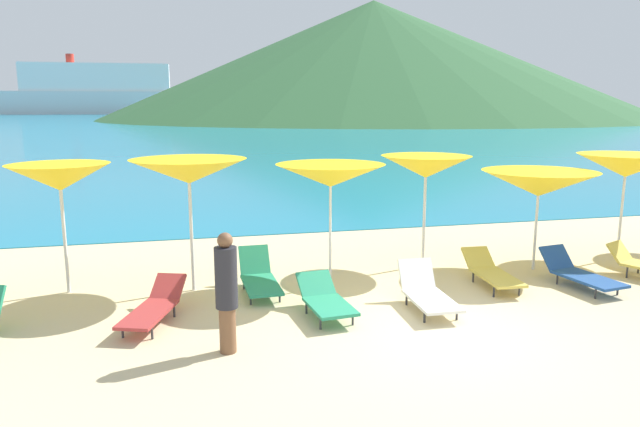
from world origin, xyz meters
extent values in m
cube|color=beige|center=(0.00, 10.00, -0.15)|extent=(50.00, 100.00, 0.30)
cube|color=teal|center=(0.00, 226.92, 0.01)|extent=(650.00, 440.00, 0.02)
cone|color=#2D5B33|center=(42.01, 128.11, 13.71)|extent=(126.98, 126.98, 27.41)
cylinder|color=silver|center=(-5.65, 3.16, 1.10)|extent=(0.06, 0.06, 2.20)
cone|color=yellow|center=(-5.65, 3.16, 2.09)|extent=(1.73, 1.73, 0.47)
sphere|color=silver|center=(-5.65, 3.16, 2.23)|extent=(0.07, 0.07, 0.07)
cylinder|color=silver|center=(-3.45, 2.76, 1.14)|extent=(0.06, 0.06, 2.29)
cone|color=yellow|center=(-3.45, 2.76, 2.18)|extent=(2.14, 2.14, 0.43)
sphere|color=silver|center=(-3.45, 2.76, 2.32)|extent=(0.07, 0.07, 0.07)
cylinder|color=silver|center=(-0.97, 2.41, 1.09)|extent=(0.05, 0.05, 2.18)
cone|color=yellow|center=(-0.97, 2.41, 2.07)|extent=(1.99, 1.99, 0.41)
sphere|color=silver|center=(-0.97, 2.41, 2.21)|extent=(0.07, 0.07, 0.07)
cylinder|color=silver|center=(1.26, 3.30, 1.10)|extent=(0.06, 0.06, 2.20)
cone|color=yellow|center=(1.26, 3.30, 2.09)|extent=(1.94, 1.94, 0.45)
sphere|color=silver|center=(1.26, 3.30, 2.23)|extent=(0.07, 0.07, 0.07)
cylinder|color=silver|center=(3.36, 2.52, 0.95)|extent=(0.05, 0.05, 1.90)
cone|color=yellow|center=(3.36, 2.52, 1.77)|extent=(2.37, 2.37, 0.51)
sphere|color=silver|center=(3.36, 2.52, 1.93)|extent=(0.07, 0.07, 0.07)
cylinder|color=silver|center=(5.67, 2.85, 1.08)|extent=(0.05, 0.05, 2.17)
cone|color=yellow|center=(5.67, 2.85, 2.04)|extent=(2.10, 2.10, 0.49)
sphere|color=silver|center=(5.67, 2.85, 2.20)|extent=(0.07, 0.07, 0.07)
cube|color=#268C66|center=(-1.41, 0.73, 0.23)|extent=(0.71, 1.06, 0.05)
cube|color=#268C66|center=(-1.48, 1.43, 0.38)|extent=(0.62, 0.49, 0.34)
cylinder|color=#333338|center=(-1.64, 0.40, 0.10)|extent=(0.04, 0.04, 0.20)
cylinder|color=#333338|center=(-1.12, 0.45, 0.10)|extent=(0.04, 0.04, 0.20)
cylinder|color=#333338|center=(-1.71, 1.10, 0.10)|extent=(0.04, 0.04, 0.20)
cylinder|color=#333338|center=(-1.19, 1.15, 0.10)|extent=(0.04, 0.04, 0.20)
cube|color=#D8BF4C|center=(4.89, 1.93, 0.43)|extent=(0.63, 0.52, 0.38)
cylinder|color=#333338|center=(4.79, 1.56, 0.11)|extent=(0.04, 0.04, 0.23)
cylinder|color=#333338|center=(5.23, 1.77, 0.11)|extent=(0.04, 0.04, 0.23)
cube|color=#268C66|center=(-2.30, 2.14, 0.20)|extent=(0.62, 1.26, 0.05)
cube|color=#268C66|center=(-2.32, 2.93, 0.45)|extent=(0.57, 0.38, 0.51)
cylinder|color=#333338|center=(-2.54, 1.74, 0.09)|extent=(0.04, 0.04, 0.18)
cylinder|color=#333338|center=(-2.04, 1.75, 0.09)|extent=(0.04, 0.04, 0.18)
cylinder|color=#333338|center=(-2.56, 2.61, 0.09)|extent=(0.04, 0.04, 0.18)
cylinder|color=#333338|center=(-2.06, 2.62, 0.09)|extent=(0.04, 0.04, 0.18)
cube|color=#A53333|center=(-4.16, 1.07, 0.22)|extent=(0.92, 1.38, 0.05)
cube|color=#A53333|center=(-3.87, 1.86, 0.38)|extent=(0.62, 0.59, 0.35)
cylinder|color=#333338|center=(-4.51, 0.76, 0.10)|extent=(0.04, 0.04, 0.20)
cylinder|color=#333338|center=(-4.09, 0.61, 0.10)|extent=(0.04, 0.04, 0.20)
cylinder|color=#333338|center=(-4.21, 1.60, 0.10)|extent=(0.04, 0.04, 0.20)
cylinder|color=#333338|center=(-3.79, 1.45, 0.10)|extent=(0.04, 0.04, 0.20)
cube|color=#D8BF4C|center=(1.94, 1.52, 0.23)|extent=(0.66, 1.29, 0.05)
cube|color=#D8BF4C|center=(2.00, 2.35, 0.38)|extent=(0.57, 0.49, 0.34)
cylinder|color=#333338|center=(1.67, 1.14, 0.10)|extent=(0.04, 0.04, 0.21)
cylinder|color=#333338|center=(2.15, 1.10, 0.10)|extent=(0.04, 0.04, 0.21)
cylinder|color=#333338|center=(1.73, 2.01, 0.10)|extent=(0.04, 0.04, 0.21)
cylinder|color=#333338|center=(2.21, 1.97, 0.10)|extent=(0.04, 0.04, 0.21)
cube|color=white|center=(0.27, 0.65, 0.21)|extent=(0.67, 1.19, 0.05)
cube|color=white|center=(0.30, 1.37, 0.45)|extent=(0.61, 0.34, 0.50)
cylinder|color=#333338|center=(-0.01, 0.29, 0.09)|extent=(0.04, 0.04, 0.19)
cylinder|color=#333338|center=(0.52, 0.27, 0.09)|extent=(0.04, 0.04, 0.19)
cylinder|color=#333338|center=(0.02, 1.11, 0.09)|extent=(0.04, 0.04, 0.19)
cylinder|color=#333338|center=(0.56, 1.09, 0.09)|extent=(0.04, 0.04, 0.19)
cube|color=#1E478C|center=(3.54, 1.09, 0.21)|extent=(0.80, 1.35, 0.05)
cube|color=#1E478C|center=(3.42, 1.88, 0.41)|extent=(0.64, 0.46, 0.43)
cylinder|color=#333338|center=(3.34, 0.64, 0.09)|extent=(0.04, 0.04, 0.19)
cylinder|color=#333338|center=(3.86, 0.72, 0.09)|extent=(0.04, 0.04, 0.19)
cylinder|color=#333338|center=(3.21, 1.52, 0.09)|extent=(0.04, 0.04, 0.19)
cylinder|color=#333338|center=(3.73, 1.60, 0.09)|extent=(0.04, 0.04, 0.19)
cylinder|color=brown|center=(-3.06, -0.09, 0.32)|extent=(0.23, 0.23, 0.64)
cylinder|color=#26262D|center=(-3.06, -0.09, 1.06)|extent=(0.30, 0.30, 0.83)
sphere|color=brown|center=(-3.06, -0.09, 1.57)|extent=(0.21, 0.21, 0.21)
cube|color=silver|center=(-30.84, 210.05, 3.92)|extent=(65.40, 9.21, 7.80)
cube|color=white|center=(-30.84, 210.05, 12.57)|extent=(49.06, 7.44, 9.51)
cylinder|color=red|center=(-38.99, 210.26, 18.83)|extent=(2.65, 2.65, 3.00)
camera|label=1|loc=(-3.58, -7.61, 3.33)|focal=32.52mm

